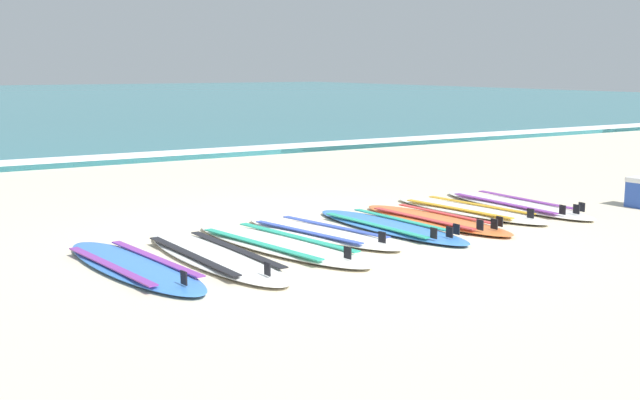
# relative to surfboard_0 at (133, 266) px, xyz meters

# --- Properties ---
(ground_plane) EXTENTS (80.00, 80.00, 0.00)m
(ground_plane) POSITION_rel_surfboard_0_xyz_m (2.12, 0.29, -0.04)
(ground_plane) COLOR beige
(wave_foam_strip) EXTENTS (80.00, 0.85, 0.11)m
(wave_foam_strip) POSITION_rel_surfboard_0_xyz_m (2.12, 7.79, 0.02)
(wave_foam_strip) COLOR white
(wave_foam_strip) RESTS_ON ground
(surfboard_0) EXTENTS (0.89, 2.41, 0.18)m
(surfboard_0) POSITION_rel_surfboard_0_xyz_m (0.00, 0.00, 0.00)
(surfboard_0) COLOR #3875CC
(surfboard_0) RESTS_ON ground
(surfboard_1) EXTENTS (0.76, 2.52, 0.18)m
(surfboard_1) POSITION_rel_surfboard_0_xyz_m (0.75, -0.03, -0.00)
(surfboard_1) COLOR white
(surfboard_1) RESTS_ON ground
(surfboard_2) EXTENTS (1.10, 2.60, 0.18)m
(surfboard_2) POSITION_rel_surfboard_0_xyz_m (1.49, 0.09, -0.00)
(surfboard_2) COLOR silver
(surfboard_2) RESTS_ON ground
(surfboard_3) EXTENTS (1.04, 2.27, 0.18)m
(surfboard_3) POSITION_rel_surfboard_0_xyz_m (2.12, 0.32, 0.00)
(surfboard_3) COLOR silver
(surfboard_3) RESTS_ON ground
(surfboard_4) EXTENTS (0.80, 2.38, 0.18)m
(surfboard_4) POSITION_rel_surfboard_0_xyz_m (2.94, 0.23, 0.00)
(surfboard_4) COLOR #3875CC
(surfboard_4) RESTS_ON ground
(surfboard_5) EXTENTS (0.78, 2.28, 0.18)m
(surfboard_5) POSITION_rel_surfboard_0_xyz_m (3.61, 0.26, 0.00)
(surfboard_5) COLOR orange
(surfboard_5) RESTS_ON ground
(surfboard_6) EXTENTS (0.90, 2.35, 0.18)m
(surfboard_6) POSITION_rel_surfboard_0_xyz_m (4.35, 0.51, 0.00)
(surfboard_6) COLOR silver
(surfboard_6) RESTS_ON ground
(surfboard_7) EXTENTS (0.66, 2.44, 0.18)m
(surfboard_7) POSITION_rel_surfboard_0_xyz_m (5.11, 0.48, 0.00)
(surfboard_7) COLOR white
(surfboard_7) RESTS_ON ground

